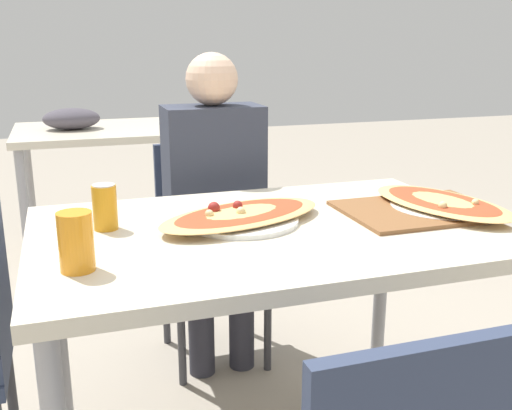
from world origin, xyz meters
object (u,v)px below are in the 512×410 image
(soda_can, at_px, (105,207))
(drink_glass, at_px, (76,242))
(chair_far_seated, at_px, (209,236))
(pizza_main, at_px, (242,216))
(dining_table, at_px, (268,252))
(person_seated, at_px, (215,191))
(pizza_second, at_px, (442,204))

(soda_can, distance_m, drink_glass, 0.30)
(chair_far_seated, relative_size, pizza_main, 1.52)
(chair_far_seated, relative_size, soda_can, 6.90)
(dining_table, relative_size, pizza_main, 2.25)
(chair_far_seated, distance_m, drink_glass, 1.11)
(dining_table, relative_size, person_seated, 1.05)
(person_seated, relative_size, pizza_second, 2.29)
(drink_glass, bearing_deg, pizza_second, 9.00)
(pizza_main, height_order, soda_can, soda_can)
(soda_can, height_order, drink_glass, drink_glass)
(soda_can, bearing_deg, pizza_main, -9.07)
(dining_table, relative_size, drink_glass, 9.43)
(chair_far_seated, xyz_separation_m, person_seated, (-0.00, -0.11, 0.21))
(pizza_main, bearing_deg, dining_table, -45.12)
(pizza_main, relative_size, pizza_second, 1.07)
(dining_table, bearing_deg, pizza_second, -0.57)
(drink_glass, bearing_deg, pizza_main, 27.21)
(drink_glass, height_order, pizza_second, drink_glass)
(person_seated, height_order, pizza_second, person_seated)
(drink_glass, xyz_separation_m, pizza_second, (1.07, 0.17, -0.05))
(chair_far_seated, bearing_deg, pizza_main, 84.30)
(person_seated, bearing_deg, chair_far_seated, -90.00)
(pizza_second, bearing_deg, pizza_main, 174.07)
(person_seated, bearing_deg, drink_glass, 57.22)
(dining_table, distance_m, pizza_main, 0.13)
(dining_table, bearing_deg, soda_can, 164.64)
(person_seated, xyz_separation_m, pizza_main, (-0.07, -0.58, 0.07))
(soda_can, xyz_separation_m, drink_glass, (-0.08, -0.29, 0.01))
(drink_glass, bearing_deg, soda_can, 73.85)
(chair_far_seated, distance_m, pizza_main, 0.75)
(dining_table, relative_size, soda_can, 10.23)
(drink_glass, bearing_deg, chair_far_seated, 60.43)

